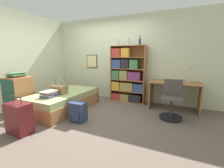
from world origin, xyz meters
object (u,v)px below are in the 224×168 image
object	(u,v)px
suitcase	(19,118)
dresser	(19,95)
handbag	(59,89)
desk_chair	(171,106)
bottle_green	(118,43)
bed	(64,101)
desk_lamp	(191,70)
book_stack_on_bed	(49,94)
desk	(174,90)
backpack	(78,112)
magazine_pile_on_dresser	(16,75)
bookcase	(126,77)
bottle_brown	(129,43)
bottle_clear	(140,42)

from	to	relation	value
suitcase	dresser	world-z (taller)	dresser
handbag	desk_chair	world-z (taller)	desk_chair
handbag	bottle_green	world-z (taller)	bottle_green
bottle_green	bed	bearing A→B (deg)	-127.12
desk_lamp	desk_chair	distance (m)	1.12
handbag	book_stack_on_bed	size ratio (longest dim) A/B	1.05
bottle_green	desk	size ratio (longest dim) A/B	0.15
bed	backpack	world-z (taller)	bed
magazine_pile_on_dresser	desk_lamp	distance (m)	4.33
bed	handbag	world-z (taller)	handbag
magazine_pile_on_dresser	bottle_green	world-z (taller)	bottle_green
bottle_green	desk_chair	xyz separation A→B (m)	(1.63, -0.78, -1.49)
handbag	bookcase	xyz separation A→B (m)	(1.25, 1.51, 0.20)
backpack	magazine_pile_on_dresser	bearing A→B (deg)	-174.98
bed	desk_lamp	bearing A→B (deg)	22.97
bookcase	desk_lamp	world-z (taller)	bookcase
bottle_green	desk_chair	distance (m)	2.34
bed	backpack	bearing A→B (deg)	-30.68
desk_lamp	book_stack_on_bed	bearing A→B (deg)	-148.94
suitcase	desk	bearing A→B (deg)	45.62
backpack	bed	bearing A→B (deg)	149.32
dresser	bottle_green	bearing A→B (deg)	45.93
bottle_brown	desk_lamp	size ratio (longest dim) A/B	0.40
book_stack_on_bed	bookcase	xyz separation A→B (m)	(1.23, 1.86, 0.24)
bookcase	backpack	world-z (taller)	bookcase
bookcase	book_stack_on_bed	bearing A→B (deg)	-123.41
book_stack_on_bed	bottle_brown	distance (m)	2.55
bed	backpack	size ratio (longest dim) A/B	4.44
book_stack_on_bed	backpack	size ratio (longest dim) A/B	0.90
dresser	bottle_green	world-z (taller)	bottle_green
book_stack_on_bed	bottle_clear	xyz separation A→B (m)	(1.61, 1.85, 1.26)
bed	book_stack_on_bed	world-z (taller)	book_stack_on_bed
desk_lamp	magazine_pile_on_dresser	bearing A→B (deg)	-153.95
bottle_clear	bottle_green	bearing A→B (deg)	-178.03
backpack	bottle_green	bearing A→B (deg)	84.12
bed	book_stack_on_bed	distance (m)	0.60
bottle_brown	bookcase	bearing A→B (deg)	151.51
bookcase	bottle_clear	bearing A→B (deg)	-1.13
bed	bookcase	world-z (taller)	bookcase
magazine_pile_on_dresser	backpack	bearing A→B (deg)	5.02
bottle_brown	desk_chair	bearing A→B (deg)	-30.76
handbag	bottle_clear	size ratio (longest dim) A/B	1.55
bottle_brown	bed	bearing A→B (deg)	-135.27
handbag	desk_lamp	bearing A→B (deg)	25.70
bottle_clear	backpack	size ratio (longest dim) A/B	0.61
bookcase	backpack	distance (m)	1.96
handbag	desk_lamp	world-z (taller)	desk_lamp
desk_lamp	desk_chair	world-z (taller)	desk_lamp
dresser	bookcase	xyz separation A→B (m)	(2.14, 1.97, 0.33)
handbag	magazine_pile_on_dresser	bearing A→B (deg)	-152.81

